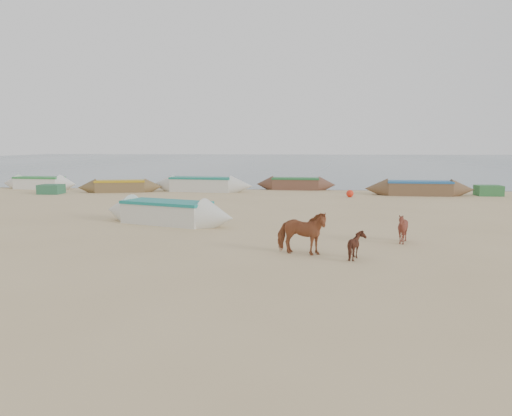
% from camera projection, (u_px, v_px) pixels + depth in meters
% --- Properties ---
extents(ground, '(140.00, 140.00, 0.00)m').
position_uv_depth(ground, '(243.00, 264.00, 13.42)').
color(ground, tan).
rests_on(ground, ground).
extents(sea, '(160.00, 160.00, 0.00)m').
position_uv_depth(sea, '(292.00, 161.00, 94.44)').
color(sea, slate).
rests_on(sea, ground).
extents(cow_adult, '(1.65, 1.05, 1.29)m').
position_uv_depth(cow_adult, '(301.00, 233.00, 14.45)').
color(cow_adult, '#975331').
rests_on(cow_adult, ground).
extents(calf_front, '(1.18, 1.14, 0.99)m').
position_uv_depth(calf_front, '(403.00, 228.00, 16.08)').
color(calf_front, '#5B271C').
rests_on(calf_front, ground).
extents(calf_right, '(0.73, 0.83, 0.77)m').
position_uv_depth(calf_right, '(358.00, 246.00, 13.86)').
color(calf_right, '#5B2D1D').
rests_on(calf_right, ground).
extents(near_canoe, '(6.21, 3.45, 0.92)m').
position_uv_depth(near_canoe, '(167.00, 212.00, 20.13)').
color(near_canoe, silver).
rests_on(near_canoe, ground).
extents(waterline_canoes, '(58.26, 4.88, 0.98)m').
position_uv_depth(waterline_canoes, '(272.00, 185.00, 33.68)').
color(waterline_canoes, brown).
rests_on(waterline_canoes, ground).
extents(beach_clutter, '(46.82, 5.77, 0.64)m').
position_uv_depth(beach_clutter, '(340.00, 189.00, 32.37)').
color(beach_clutter, '#2C6343').
rests_on(beach_clutter, ground).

